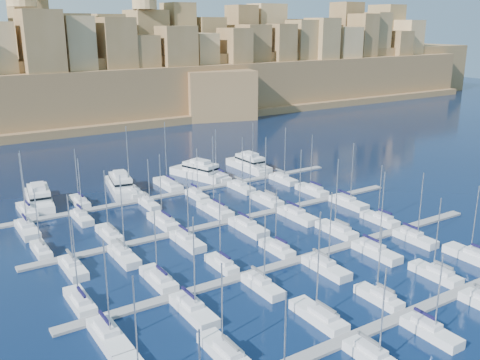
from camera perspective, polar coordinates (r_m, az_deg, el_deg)
ground at (r=101.57m, az=2.37°, el=-6.07°), size 600.00×600.00×0.00m
pontoon_near at (r=79.12m, az=17.11°, el=-13.66°), size 84.00×2.00×0.40m
pontoon_mid_near at (r=92.80m, az=6.68°, el=-8.32°), size 84.00×2.00×0.40m
pontoon_mid_far at (r=109.23m, az=-0.66°, el=-4.29°), size 84.00×2.00×0.40m
pontoon_far at (r=127.35m, az=-5.95°, el=-1.31°), size 84.00×2.00×0.40m
sailboat_1 at (r=67.72m, az=-1.61°, el=-17.90°), size 2.73×9.12×12.59m
sailboat_2 at (r=75.40m, az=8.40°, el=-14.15°), size 2.83×9.44×15.87m
sailboat_3 at (r=81.69m, az=14.62°, el=-12.01°), size 2.35×7.84×11.58m
sailboat_4 at (r=91.26m, az=20.16°, el=-9.36°), size 2.61×8.70×13.49m
sailboat_5 at (r=99.87m, az=23.65°, el=-7.47°), size 3.05×10.16×13.42m
sailboat_8 at (r=68.58m, az=14.21°, el=-17.97°), size 2.62×8.74×12.99m
sailboat_9 at (r=75.62m, az=19.66°, el=-14.97°), size 2.49×8.30×11.99m
sailboat_12 at (r=81.38m, az=-16.70°, el=-12.29°), size 2.55×8.51×13.25m
sailboat_13 at (r=85.14m, az=-8.66°, el=-10.40°), size 2.71×9.02×12.17m
sailboat_14 at (r=89.05m, az=-1.96°, el=-8.94°), size 2.27×7.56×13.04m
sailboat_15 at (r=95.02m, az=3.98°, el=-7.28°), size 2.37×7.91×11.80m
sailboat_16 at (r=104.35m, az=10.28°, el=-5.26°), size 2.80×9.32×14.92m
sailboat_17 at (r=111.76m, az=14.70°, el=-4.07°), size 2.55×8.51×12.26m
sailboat_18 at (r=72.34m, az=-13.78°, el=-15.93°), size 2.95×9.83×14.44m
sailboat_19 at (r=76.29m, az=-5.00°, el=-13.64°), size 2.93×9.75×14.96m
sailboat_20 at (r=82.37m, az=2.39°, el=-11.18°), size 2.50×8.35×12.48m
sailboat_21 at (r=88.97m, az=9.13°, el=-9.17°), size 2.80×9.35×14.00m
sailboat_22 at (r=96.40m, az=14.31°, el=-7.40°), size 2.85×9.50×15.54m
sailboat_23 at (r=104.17m, az=18.14°, el=-5.90°), size 2.59×8.64×13.68m
sailboat_24 at (r=100.39m, az=-20.44°, el=-7.00°), size 2.28×7.61×12.06m
sailboat_25 at (r=103.84m, az=-13.75°, el=-5.60°), size 2.65×8.83×13.28m
sailboat_26 at (r=108.04m, az=-8.17°, el=-4.38°), size 2.93×9.77×14.70m
sailboat_27 at (r=113.66m, az=-2.66°, el=-3.15°), size 3.21×10.69×16.85m
sailboat_28 at (r=119.92m, az=2.86°, el=-2.10°), size 2.86×9.55×15.20m
sailboat_29 at (r=127.56m, az=7.68°, el=-1.08°), size 2.78×9.28×14.25m
sailboat_30 at (r=91.94m, az=-17.39°, el=-8.88°), size 2.64×8.81×13.63m
sailboat_31 at (r=94.06m, az=-12.28°, el=-7.87°), size 2.74×9.13×15.51m
sailboat_32 at (r=98.31m, az=-5.65°, el=-6.46°), size 2.82×9.39×14.12m
sailboat_33 at (r=104.12m, az=0.86°, el=-5.02°), size 3.04×10.13×15.44m
sailboat_34 at (r=110.89m, az=6.11°, el=-3.75°), size 3.05×10.18×15.03m
sailboat_35 at (r=120.25m, az=11.47°, el=-2.37°), size 2.93×9.77×14.53m
sailboat_36 at (r=121.82m, az=-21.78°, el=-3.01°), size 2.77×9.22×13.84m
sailboat_37 at (r=123.79m, az=-16.73°, el=-2.21°), size 2.55×8.49×12.87m
sailboat_38 at (r=128.18m, az=-11.58°, el=-1.18°), size 3.07×10.23×16.48m
sailboat_39 at (r=132.00m, az=-7.68°, el=-0.46°), size 3.21×10.70×16.42m
sailboat_40 at (r=137.74m, az=-2.45°, el=0.38°), size 2.95×9.83×13.26m
sailboat_41 at (r=143.30m, az=1.49°, el=1.03°), size 2.77×9.23×13.89m
sailboat_42 at (r=110.86m, az=-21.75°, el=-4.89°), size 3.00×10.00×16.22m
sailboat_43 at (r=113.84m, az=-16.51°, el=-3.83°), size 2.49×8.30×13.51m
sailboat_44 at (r=118.88m, az=-9.68°, el=-2.51°), size 2.20×7.34×11.22m
sailboat_45 at (r=123.51m, az=-4.64°, el=-1.59°), size 2.31×7.70×12.06m
sailboat_46 at (r=128.76m, az=0.11°, el=-0.76°), size 2.65×8.83×13.42m
sailboat_47 at (r=135.77m, az=4.61°, el=0.10°), size 2.66×8.86×14.32m
motor_yacht_a at (r=125.94m, az=-20.64°, el=-1.79°), size 7.35×17.31×5.25m
motor_yacht_b at (r=130.56m, az=-12.63°, el=-0.48°), size 8.02×17.03×5.25m
motor_yacht_c at (r=138.98m, az=-4.37°, el=0.92°), size 9.82×17.17×5.25m
motor_yacht_d at (r=146.29m, az=0.98°, el=1.76°), size 5.13×15.78×5.25m
fortified_city at (r=239.18m, az=-19.89°, el=9.74°), size 460.00×108.95×59.52m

